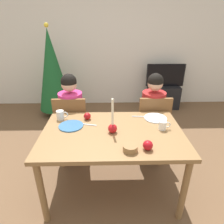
# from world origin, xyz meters

# --- Properties ---
(ground_plane) EXTENTS (7.68, 7.68, 0.00)m
(ground_plane) POSITION_xyz_m (0.00, 0.00, 0.00)
(ground_plane) COLOR brown
(back_wall) EXTENTS (6.40, 0.10, 2.60)m
(back_wall) POSITION_xyz_m (0.00, 2.60, 1.30)
(back_wall) COLOR silver
(back_wall) RESTS_ON ground
(dining_table) EXTENTS (1.40, 0.90, 0.75)m
(dining_table) POSITION_xyz_m (0.00, 0.00, 0.67)
(dining_table) COLOR olive
(dining_table) RESTS_ON ground
(chair_left) EXTENTS (0.40, 0.40, 0.90)m
(chair_left) POSITION_xyz_m (-0.52, 0.61, 0.51)
(chair_left) COLOR brown
(chair_left) RESTS_ON ground
(chair_right) EXTENTS (0.40, 0.40, 0.90)m
(chair_right) POSITION_xyz_m (0.54, 0.61, 0.51)
(chair_right) COLOR brown
(chair_right) RESTS_ON ground
(person_left_child) EXTENTS (0.30, 0.30, 1.17)m
(person_left_child) POSITION_xyz_m (-0.52, 0.64, 0.57)
(person_left_child) COLOR #33384C
(person_left_child) RESTS_ON ground
(person_right_child) EXTENTS (0.30, 0.30, 1.17)m
(person_right_child) POSITION_xyz_m (0.54, 0.64, 0.57)
(person_right_child) COLOR #33384C
(person_right_child) RESTS_ON ground
(tv_stand) EXTENTS (0.64, 0.40, 0.48)m
(tv_stand) POSITION_xyz_m (1.16, 2.30, 0.24)
(tv_stand) COLOR black
(tv_stand) RESTS_ON ground
(tv) EXTENTS (0.79, 0.05, 0.46)m
(tv) POSITION_xyz_m (1.16, 2.30, 0.71)
(tv) COLOR black
(tv) RESTS_ON tv_stand
(christmas_tree) EXTENTS (0.64, 0.64, 1.71)m
(christmas_tree) POSITION_xyz_m (-1.08, 1.99, 0.89)
(christmas_tree) COLOR brown
(christmas_tree) RESTS_ON ground
(candle_centerpiece) EXTENTS (0.09, 0.09, 0.35)m
(candle_centerpiece) POSITION_xyz_m (-0.00, -0.02, 0.82)
(candle_centerpiece) COLOR red
(candle_centerpiece) RESTS_ON dining_table
(plate_left) EXTENTS (0.25, 0.25, 0.01)m
(plate_left) POSITION_xyz_m (-0.43, 0.12, 0.76)
(plate_left) COLOR teal
(plate_left) RESTS_ON dining_table
(plate_right) EXTENTS (0.25, 0.25, 0.01)m
(plate_right) POSITION_xyz_m (0.49, 0.27, 0.76)
(plate_right) COLOR silver
(plate_right) RESTS_ON dining_table
(mug_left) EXTENTS (0.13, 0.08, 0.10)m
(mug_left) POSITION_xyz_m (-0.57, 0.28, 0.80)
(mug_left) COLOR silver
(mug_left) RESTS_ON dining_table
(mug_right) EXTENTS (0.12, 0.08, 0.09)m
(mug_right) POSITION_xyz_m (0.51, 0.03, 0.80)
(mug_right) COLOR white
(mug_right) RESTS_ON dining_table
(fork_left) EXTENTS (0.18, 0.06, 0.01)m
(fork_left) POSITION_xyz_m (-0.25, 0.14, 0.75)
(fork_left) COLOR silver
(fork_left) RESTS_ON dining_table
(fork_right) EXTENTS (0.18, 0.03, 0.01)m
(fork_right) POSITION_xyz_m (0.32, 0.32, 0.75)
(fork_right) COLOR silver
(fork_right) RESTS_ON dining_table
(bowl_walnuts) EXTENTS (0.13, 0.13, 0.05)m
(bowl_walnuts) POSITION_xyz_m (0.14, -0.32, 0.78)
(bowl_walnuts) COLOR olive
(bowl_walnuts) RESTS_ON dining_table
(apple_near_candle) EXTENTS (0.08, 0.08, 0.08)m
(apple_near_candle) POSITION_xyz_m (-0.27, 0.27, 0.79)
(apple_near_candle) COLOR #AC1216
(apple_near_candle) RESTS_ON dining_table
(apple_by_left_plate) EXTENTS (0.09, 0.09, 0.09)m
(apple_by_left_plate) POSITION_xyz_m (0.29, -0.30, 0.79)
(apple_by_left_plate) COLOR #B51019
(apple_by_left_plate) RESTS_ON dining_table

